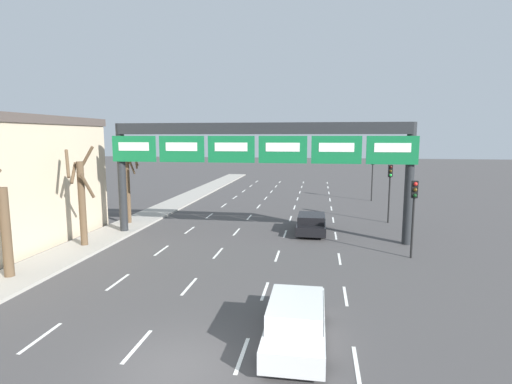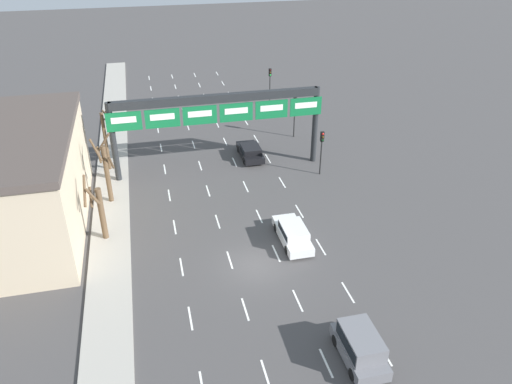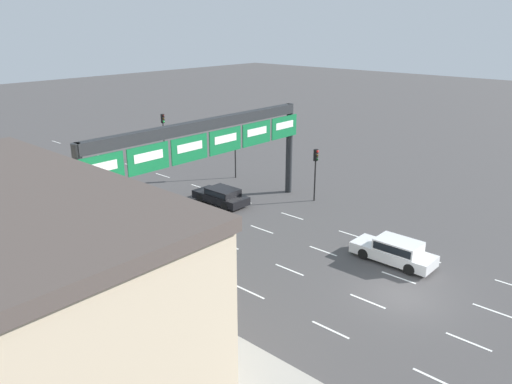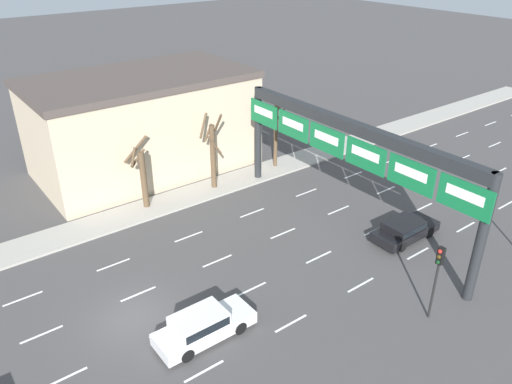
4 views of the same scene
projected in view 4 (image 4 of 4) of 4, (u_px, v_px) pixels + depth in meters
ground_plane at (134, 319)px, 24.75m from camera, size 220.00×220.00×0.00m
sidewalk_left at (69, 235)px, 31.55m from camera, size 2.80×110.00×0.15m
lane_dashes at (329, 232)px, 31.98m from camera, size 10.02×67.00×0.01m
sign_gantry at (349, 145)px, 29.91m from camera, size 18.83×0.70×7.25m
building_near at (143, 123)px, 39.06m from camera, size 9.55×16.67×7.62m
car_white at (202, 325)px, 23.25m from camera, size 1.82×4.82×1.44m
car_black at (405, 229)px, 30.98m from camera, size 1.92×4.55×1.27m
traffic_light_far_end at (438, 268)px, 23.50m from camera, size 0.30×0.35×4.13m
tree_bare_closest at (142, 175)px, 33.70m from camera, size 1.20×1.87×4.82m
tree_bare_second at (277, 129)px, 39.24m from camera, size 1.20×1.66×5.92m
tree_bare_third at (213, 151)px, 36.08m from camera, size 1.63×1.64×5.72m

